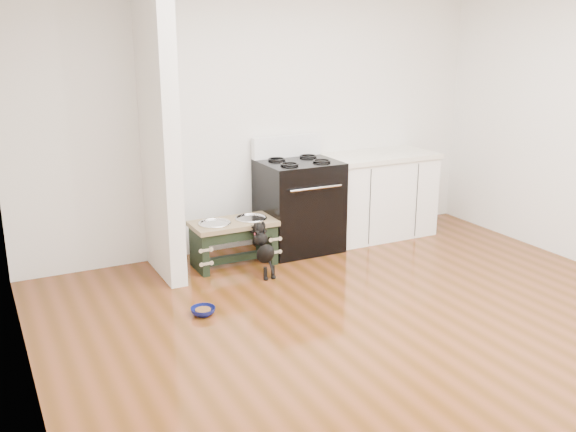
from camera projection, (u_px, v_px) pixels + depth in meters
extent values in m
plane|color=#4D2A0D|center=(406.00, 339.00, 4.70)|extent=(5.00, 5.00, 0.00)
plane|color=silver|center=(261.00, 116.00, 6.47)|extent=(5.00, 0.00, 5.00)
plane|color=silver|center=(19.00, 201.00, 3.24)|extent=(0.00, 5.00, 5.00)
cube|color=silver|center=(159.00, 129.00, 5.61)|extent=(0.15, 0.80, 2.70)
cube|color=black|center=(299.00, 206.00, 6.53)|extent=(0.76, 0.65, 0.92)
cube|color=black|center=(314.00, 219.00, 6.28)|extent=(0.58, 0.02, 0.50)
cylinder|color=silver|center=(316.00, 188.00, 6.16)|extent=(0.56, 0.02, 0.02)
cube|color=white|center=(287.00, 146.00, 6.61)|extent=(0.76, 0.08, 0.22)
torus|color=black|center=(289.00, 164.00, 6.20)|extent=(0.18, 0.18, 0.02)
torus|color=black|center=(322.00, 161.00, 6.36)|extent=(0.18, 0.18, 0.02)
torus|color=black|center=(277.00, 159.00, 6.44)|extent=(0.18, 0.18, 0.02)
torus|color=black|center=(308.00, 156.00, 6.60)|extent=(0.18, 0.18, 0.02)
cube|color=white|center=(377.00, 197.00, 6.99)|extent=(1.20, 0.60, 0.86)
cube|color=beige|center=(379.00, 156.00, 6.86)|extent=(1.24, 0.64, 0.05)
cube|color=black|center=(390.00, 237.00, 6.87)|extent=(1.20, 0.06, 0.10)
cube|color=black|center=(199.00, 251.00, 5.99)|extent=(0.07, 0.38, 0.39)
cube|color=black|center=(267.00, 240.00, 6.30)|extent=(0.07, 0.38, 0.39)
cube|color=black|center=(241.00, 236.00, 5.96)|extent=(0.63, 0.03, 0.10)
cube|color=black|center=(234.00, 258.00, 6.18)|extent=(0.63, 0.07, 0.07)
cube|color=brown|center=(233.00, 223.00, 6.09)|extent=(0.80, 0.43, 0.04)
cylinder|color=silver|center=(215.00, 226.00, 6.00)|extent=(0.27, 0.27, 0.05)
cylinder|color=silver|center=(251.00, 221.00, 6.17)|extent=(0.27, 0.27, 0.05)
torus|color=silver|center=(215.00, 223.00, 6.00)|extent=(0.31, 0.31, 0.02)
torus|color=silver|center=(251.00, 218.00, 6.16)|extent=(0.31, 0.31, 0.02)
cylinder|color=black|center=(265.00, 273.00, 5.81)|extent=(0.03, 0.03, 0.12)
cylinder|color=black|center=(273.00, 272.00, 5.84)|extent=(0.03, 0.03, 0.12)
sphere|color=black|center=(266.00, 279.00, 5.81)|extent=(0.04, 0.04, 0.04)
sphere|color=black|center=(273.00, 277.00, 5.85)|extent=(0.04, 0.04, 0.04)
ellipsoid|color=black|center=(265.00, 254.00, 5.85)|extent=(0.14, 0.32, 0.29)
sphere|color=black|center=(261.00, 239.00, 5.90)|extent=(0.13, 0.13, 0.13)
sphere|color=black|center=(259.00, 229.00, 5.91)|extent=(0.11, 0.11, 0.11)
sphere|color=black|center=(252.00, 227.00, 5.96)|extent=(0.04, 0.04, 0.04)
sphere|color=black|center=(259.00, 226.00, 5.99)|extent=(0.04, 0.04, 0.04)
cylinder|color=black|center=(271.00, 268.00, 5.76)|extent=(0.02, 0.09, 0.10)
torus|color=#EE4662|center=(259.00, 234.00, 5.91)|extent=(0.11, 0.07, 0.10)
imported|color=#0C1254|center=(203.00, 311.00, 5.10)|extent=(0.20, 0.20, 0.06)
cylinder|color=#533017|center=(203.00, 311.00, 5.10)|extent=(0.13, 0.13, 0.03)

